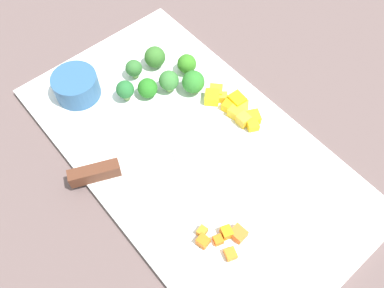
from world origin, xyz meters
The scene contains 27 objects.
ground_plane centered at (0.00, 0.00, 0.00)m, with size 4.00×4.00×0.00m, color #5E4C4B.
cutting_board centered at (0.00, 0.00, 0.01)m, with size 0.55×0.31×0.01m, color white.
prep_bowl centered at (0.20, 0.07, 0.03)m, with size 0.07×0.07×0.04m, color #2E5988.
chef_knife centered at (0.03, 0.09, 0.02)m, with size 0.15×0.29×0.02m.
carrot_dice_0 centered at (-0.12, 0.08, 0.02)m, with size 0.02×0.01×0.01m, color orange.
carrot_dice_1 centered at (-0.14, 0.04, 0.02)m, with size 0.02×0.02×0.01m, color orange.
carrot_dice_2 centered at (-0.16, 0.07, 0.02)m, with size 0.01×0.01×0.01m, color orange.
carrot_dice_3 centered at (-0.13, 0.05, 0.02)m, with size 0.02×0.01×0.02m, color orange.
carrot_dice_4 centered at (-0.13, 0.07, 0.02)m, with size 0.01×0.01×0.01m, color orange.
carrot_dice_5 centered at (-0.11, 0.08, 0.02)m, with size 0.01×0.01×0.01m, color orange.
pepper_dice_0 centered at (-0.03, -0.09, 0.02)m, with size 0.02×0.02×0.02m, color yellow.
pepper_dice_1 centered at (0.05, -0.08, 0.02)m, with size 0.02×0.02×0.02m, color yellow.
pepper_dice_2 centered at (-0.02, -0.11, 0.02)m, with size 0.02×0.02×0.01m, color yellow.
pepper_dice_3 centered at (0.01, -0.11, 0.02)m, with size 0.02×0.02×0.02m, color yellow.
pepper_dice_4 centered at (0.00, -0.09, 0.02)m, with size 0.02×0.02×0.02m, color yellow.
pepper_dice_5 centered at (0.04, -0.10, 0.02)m, with size 0.02×0.01×0.01m, color yellow.
pepper_dice_6 centered at (0.00, -0.10, 0.02)m, with size 0.02×0.02×0.02m, color yellow.
pepper_dice_7 centered at (0.05, -0.09, 0.02)m, with size 0.02×0.02×0.02m, color yellow.
pepper_dice_8 centered at (0.02, -0.09, 0.02)m, with size 0.02×0.02×0.02m, color yellow.
pepper_dice_9 centered at (-0.02, -0.09, 0.02)m, with size 0.02×0.02×0.02m, color yellow.
broccoli_floret_0 centered at (0.11, -0.04, 0.03)m, with size 0.03×0.03×0.04m.
broccoli_floret_1 centered at (0.14, 0.02, 0.03)m, with size 0.03×0.03×0.04m.
broccoli_floret_2 centered at (0.12, -0.09, 0.03)m, with size 0.03×0.03×0.04m.
broccoli_floret_3 centered at (0.17, -0.06, 0.03)m, with size 0.04×0.04×0.04m.
broccoli_floret_4 centered at (0.12, -0.01, 0.03)m, with size 0.03×0.03×0.03m.
broccoli_floret_5 centered at (0.17, -0.02, 0.03)m, with size 0.03×0.03×0.03m.
broccoli_floret_6 centered at (0.08, -0.07, 0.03)m, with size 0.04×0.04×0.04m.
Camera 1 is at (-0.23, 0.20, 0.53)m, focal length 37.42 mm.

